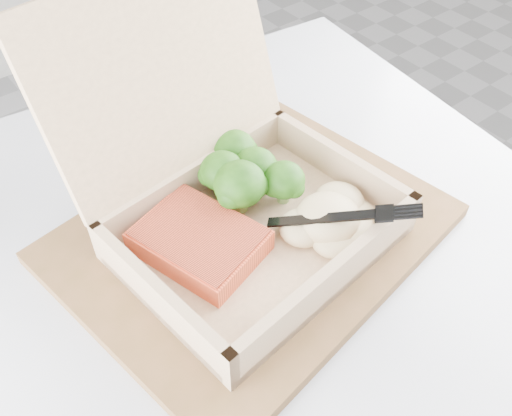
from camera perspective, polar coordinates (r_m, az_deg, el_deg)
cafe_table at (r=0.69m, az=-2.00°, el=-17.75°), size 0.86×0.86×0.72m
serving_tray at (r=0.57m, az=-0.46°, el=-2.58°), size 0.39×0.34×0.02m
takeout_container at (r=0.54m, az=-2.97°, el=2.78°), size 0.27×0.28×0.22m
salmon_fillet at (r=0.53m, az=-5.68°, el=-3.34°), size 0.11×0.13×0.02m
broccoli_pile at (r=0.58m, az=-0.09°, el=3.58°), size 0.12×0.12×0.04m
mashed_potatoes at (r=0.54m, az=7.24°, el=-0.95°), size 0.10×0.09×0.03m
plastic_fork at (r=0.52m, az=4.42°, el=-0.79°), size 0.11×0.12×0.03m
receipt at (r=0.71m, az=-9.80°, el=7.13°), size 0.09×0.16×0.00m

